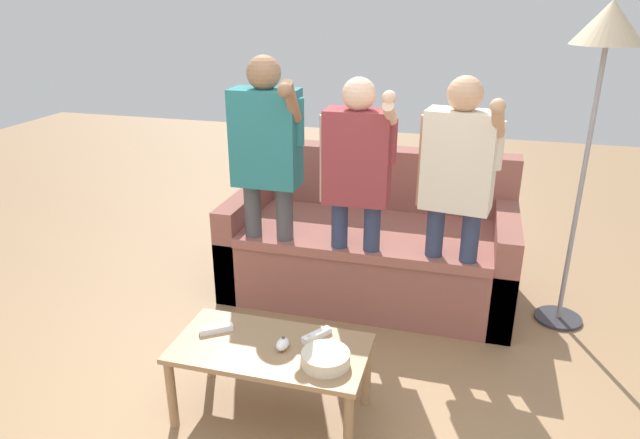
% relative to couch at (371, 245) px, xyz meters
% --- Properties ---
extents(ground_plane, '(12.00, 12.00, 0.00)m').
position_rel_couch_xyz_m(ground_plane, '(-0.17, -1.31, -0.31)').
color(ground_plane, '#93704C').
extents(couch, '(1.83, 0.93, 0.90)m').
position_rel_couch_xyz_m(couch, '(0.00, 0.00, 0.00)').
color(couch, brown).
rests_on(couch, ground).
extents(coffee_table, '(0.89, 0.46, 0.38)m').
position_rel_couch_xyz_m(coffee_table, '(-0.21, -1.40, 0.02)').
color(coffee_table, '#997551').
rests_on(coffee_table, ground).
extents(snack_bowl, '(0.21, 0.21, 0.06)m').
position_rel_couch_xyz_m(snack_bowl, '(0.07, -1.46, 0.11)').
color(snack_bowl, beige).
rests_on(snack_bowl, coffee_table).
extents(game_remote_nunchuk, '(0.06, 0.09, 0.05)m').
position_rel_couch_xyz_m(game_remote_nunchuk, '(-0.14, -1.40, 0.10)').
color(game_remote_nunchuk, white).
rests_on(game_remote_nunchuk, coffee_table).
extents(floor_lamp, '(0.37, 0.37, 1.86)m').
position_rel_couch_xyz_m(floor_lamp, '(1.21, -0.12, 1.32)').
color(floor_lamp, '#2D2D33').
rests_on(floor_lamp, ground).
extents(player_left, '(0.47, 0.36, 1.57)m').
position_rel_couch_xyz_m(player_left, '(-0.56, -0.43, 0.68)').
color(player_left, '#47474C').
rests_on(player_left, ground).
extents(player_center, '(0.44, 0.29, 1.47)m').
position_rel_couch_xyz_m(player_center, '(-0.02, -0.45, 0.62)').
color(player_center, '#2D3856').
rests_on(player_center, ground).
extents(player_right, '(0.44, 0.36, 1.50)m').
position_rel_couch_xyz_m(player_right, '(0.53, -0.44, 0.64)').
color(player_right, '#2D3856').
rests_on(player_right, ground).
extents(game_remote_wand_near, '(0.15, 0.12, 0.03)m').
position_rel_couch_xyz_m(game_remote_wand_near, '(-0.49, -1.35, 0.09)').
color(game_remote_wand_near, white).
rests_on(game_remote_wand_near, coffee_table).
extents(game_remote_wand_far, '(0.12, 0.15, 0.03)m').
position_rel_couch_xyz_m(game_remote_wand_far, '(-0.02, -1.28, 0.09)').
color(game_remote_wand_far, white).
rests_on(game_remote_wand_far, coffee_table).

